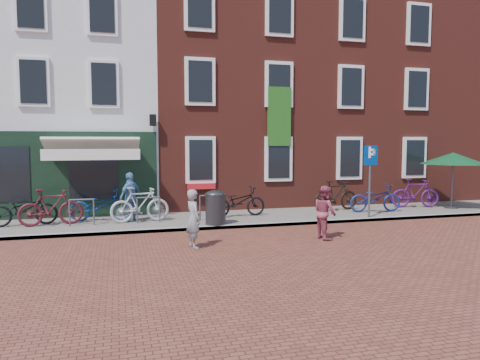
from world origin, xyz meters
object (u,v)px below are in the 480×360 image
object	(u,v)px
bicycle_5	(336,196)
litter_bin	(215,206)
bicycle_2	(100,205)
parking_sign	(370,168)
boy	(325,212)
bicycle_7	(416,193)
parasol	(453,156)
cafe_person	(131,197)
bicycle_0	(24,209)
bicycle_6	(375,198)
bicycle_1	(51,207)
woman	(193,219)
bicycle_3	(140,204)
bicycle_4	(238,202)

from	to	relation	value
bicycle_5	litter_bin	bearing A→B (deg)	99.44
litter_bin	bicycle_2	size ratio (longest dim) A/B	0.59
parking_sign	boy	world-z (taller)	parking_sign
bicycle_7	bicycle_2	bearing A→B (deg)	102.24
litter_bin	parasol	distance (m)	9.68
parasol	bicycle_7	xyz separation A→B (m)	(-1.25, 0.49, -1.44)
cafe_person	bicycle_0	size ratio (longest dim) A/B	0.82
parking_sign	bicycle_6	xyz separation A→B (m)	(0.85, 1.00, -1.16)
cafe_person	bicycle_1	xyz separation A→B (m)	(-2.38, -0.15, -0.23)
litter_bin	cafe_person	world-z (taller)	cafe_person
woman	boy	bearing A→B (deg)	-102.80
cafe_person	bicycle_3	xyz separation A→B (m)	(0.27, -0.25, -0.23)
parking_sign	bicycle_7	distance (m)	3.53
bicycle_1	bicycle_5	size ratio (longest dim) A/B	1.00
parasol	woman	bearing A→B (deg)	-162.01
bicycle_3	bicycle_5	size ratio (longest dim) A/B	1.00
litter_bin	parasol	xyz separation A→B (m)	(9.53, 1.00, 1.41)
bicycle_7	bicycle_1	bearing A→B (deg)	104.16
bicycle_6	parasol	bearing A→B (deg)	-81.84
bicycle_2	bicycle_5	size ratio (longest dim) A/B	1.03
litter_bin	parking_sign	bearing A→B (deg)	-0.65
bicycle_0	bicycle_3	distance (m)	3.47
litter_bin	bicycle_7	bearing A→B (deg)	10.22
parasol	bicycle_1	xyz separation A→B (m)	(-14.41, 0.17, -1.44)
woman	bicycle_5	size ratio (longest dim) A/B	0.79
bicycle_2	bicycle_5	xyz separation A→B (m)	(8.38, -0.02, 0.06)
woman	bicycle_6	distance (m)	8.00
parking_sign	boy	size ratio (longest dim) A/B	1.66
woman	bicycle_1	size ratio (longest dim) A/B	0.79
parasol	bicycle_1	size ratio (longest dim) A/B	1.29
bicycle_5	bicycle_7	xyz separation A→B (m)	(3.36, -0.09, 0.00)
bicycle_1	bicycle_6	distance (m)	11.04
parasol	bicycle_5	distance (m)	4.87
woman	bicycle_5	bearing A→B (deg)	-70.87
bicycle_1	bicycle_7	world-z (taller)	same
parking_sign	bicycle_5	distance (m)	2.02
bicycle_6	bicycle_7	xyz separation A→B (m)	(2.12, 0.55, 0.06)
boy	bicycle_1	world-z (taller)	boy
bicycle_1	bicycle_4	bearing A→B (deg)	-98.33
bicycle_5	bicycle_6	xyz separation A→B (m)	(1.24, -0.65, -0.06)
parking_sign	bicycle_3	xyz separation A→B (m)	(-7.53, 1.14, -1.10)
bicycle_5	bicycle_7	distance (m)	3.36
litter_bin	parasol	bearing A→B (deg)	5.99
litter_bin	woman	xyz separation A→B (m)	(-1.09, -2.45, 0.05)
parking_sign	bicycle_0	bearing A→B (deg)	172.64
bicycle_2	bicycle_4	distance (m)	4.55
cafe_person	bicycle_7	xyz separation A→B (m)	(10.78, 0.16, -0.23)
bicycle_1	bicycle_2	distance (m)	1.48
parasol	bicycle_4	xyz separation A→B (m)	(-8.46, 0.27, -1.50)
boy	bicycle_3	size ratio (longest dim) A/B	0.78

